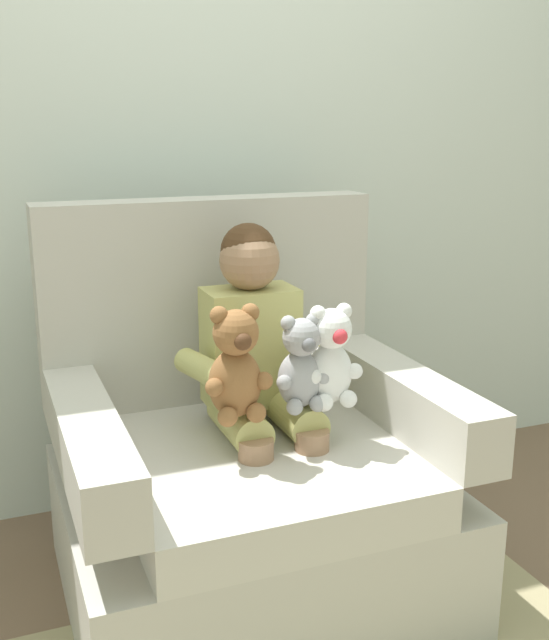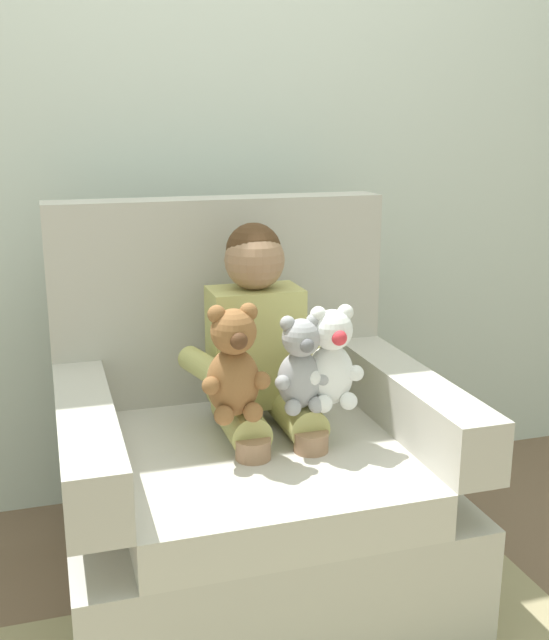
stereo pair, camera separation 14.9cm
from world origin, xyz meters
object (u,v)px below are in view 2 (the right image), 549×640
object	(u,v)px
seated_child	(262,357)
plush_grey	(301,366)
plush_brown	(234,365)
plush_white	(331,360)
armchair	(248,476)

from	to	relation	value
seated_child	plush_grey	world-z (taller)	seated_child
plush_brown	plush_white	bearing A→B (deg)	-11.60
armchair	plush_brown	distance (m)	0.42
plush_grey	plush_brown	size ratio (longest dim) A/B	0.86
seated_child	plush_white	xyz separation A→B (m)	(0.15, -0.16, 0.03)
plush_white	seated_child	bearing A→B (deg)	144.76
plush_grey	armchair	bearing A→B (deg)	111.85
armchair	plush_grey	size ratio (longest dim) A/B	4.25
armchair	seated_child	bearing A→B (deg)	23.78
armchair	plush_grey	xyz separation A→B (m)	(0.11, -0.14, 0.37)
seated_child	plush_grey	distance (m)	0.17
plush_grey	plush_brown	bearing A→B (deg)	164.11
seated_child	plush_white	distance (m)	0.22
plush_white	plush_brown	size ratio (longest dim) A/B	0.92
armchair	plush_brown	size ratio (longest dim) A/B	3.65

